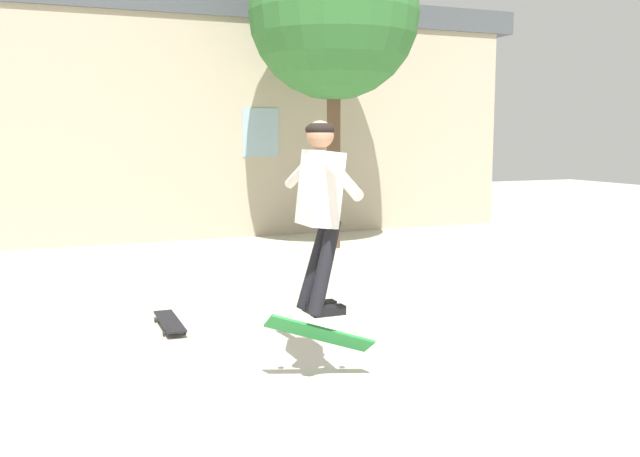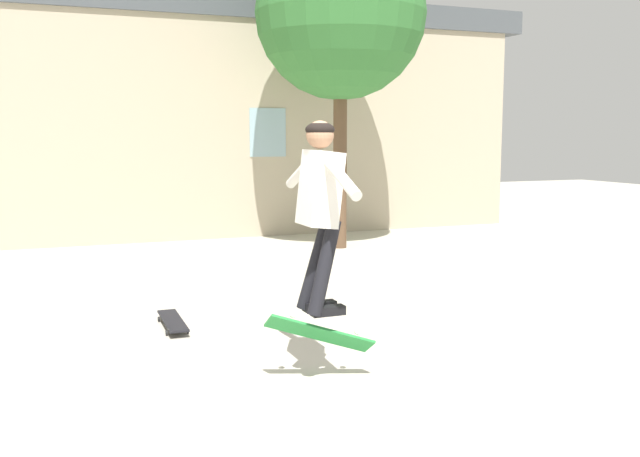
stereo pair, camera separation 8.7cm
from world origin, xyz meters
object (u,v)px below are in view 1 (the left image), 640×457
object	(u,v)px
skateboard_flipping	(320,333)
skateboard_resting	(170,321)
tree_right	(334,15)
skater	(320,199)

from	to	relation	value
skateboard_flipping	skateboard_resting	bearing A→B (deg)	122.08
tree_right	skater	xyz separation A→B (m)	(-2.79, -6.09, -2.43)
skater	skateboard_resting	size ratio (longest dim) A/B	1.66
skateboard_flipping	skateboard_resting	world-z (taller)	skateboard_flipping
tree_right	skater	world-z (taller)	tree_right
tree_right	skateboard_flipping	xyz separation A→B (m)	(-2.77, -6.04, -3.49)
tree_right	skateboard_flipping	distance (m)	7.50
skater	skateboard_flipping	bearing A→B (deg)	69.66
tree_right	skater	bearing A→B (deg)	-114.58
skater	skateboard_flipping	world-z (taller)	skater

